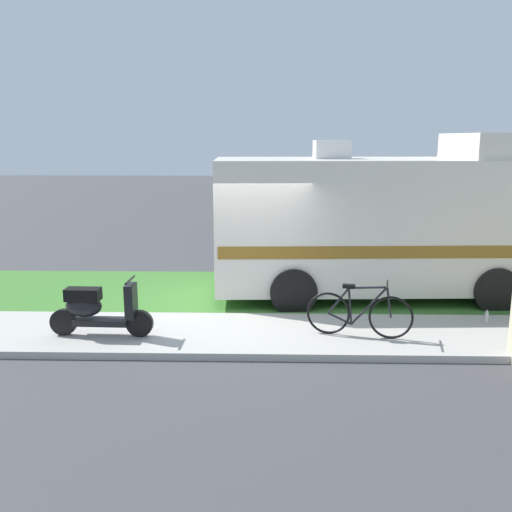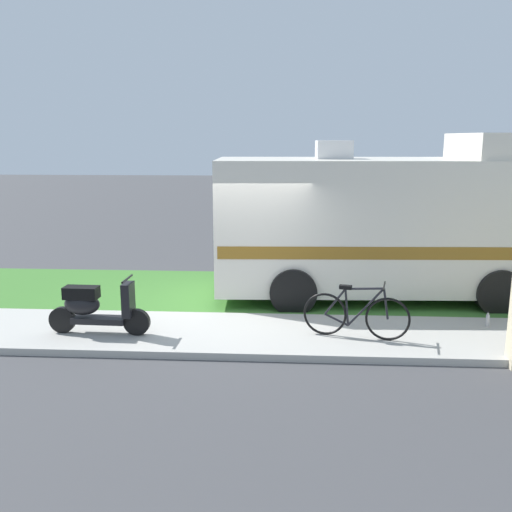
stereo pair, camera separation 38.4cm
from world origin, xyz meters
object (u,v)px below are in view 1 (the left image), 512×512
motorhome_rv (383,222)px  bottle_green (487,317)px  bicycle (359,313)px  scooter (97,309)px  pickup_truck_near (437,222)px

motorhome_rv → bottle_green: (1.47, -2.01, -1.39)m
bicycle → scooter: bearing=-179.0°
motorhome_rv → bottle_green: 2.85m
motorhome_rv → bottle_green: motorhome_rv is taller
bicycle → pickup_truck_near: size_ratio=0.32×
bottle_green → scooter: bearing=-173.2°
motorhome_rv → pickup_truck_near: (2.44, 4.42, -0.65)m
motorhome_rv → scooter: 5.96m
motorhome_rv → scooter: (-5.16, -2.80, -1.04)m
bicycle → bottle_green: size_ratio=6.66×
scooter → bottle_green: scooter is taller
motorhome_rv → scooter: bearing=-151.5°
pickup_truck_near → bottle_green: bearing=-98.6°
scooter → bicycle: (4.28, 0.07, -0.06)m
pickup_truck_near → bicycle: bearing=-114.9°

